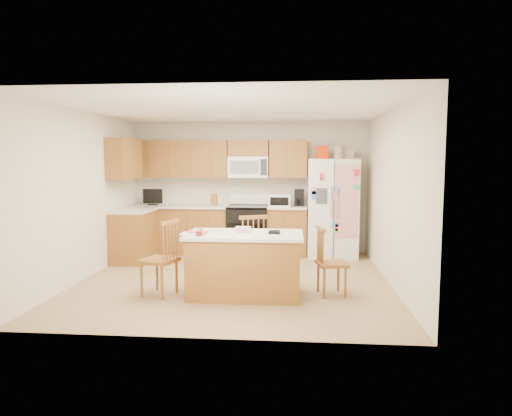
# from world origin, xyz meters

# --- Properties ---
(ground) EXTENTS (4.50, 4.50, 0.00)m
(ground) POSITION_xyz_m (0.00, 0.00, 0.00)
(ground) COLOR olive
(ground) RESTS_ON ground
(room_shell) EXTENTS (4.60, 4.60, 2.52)m
(room_shell) POSITION_xyz_m (0.00, 0.00, 1.44)
(room_shell) COLOR beige
(room_shell) RESTS_ON ground
(cabinetry) EXTENTS (3.36, 1.56, 2.15)m
(cabinetry) POSITION_xyz_m (-0.98, 1.79, 0.91)
(cabinetry) COLOR #96532B
(cabinetry) RESTS_ON ground
(stove) EXTENTS (0.76, 0.65, 1.13)m
(stove) POSITION_xyz_m (0.00, 1.94, 0.47)
(stove) COLOR black
(stove) RESTS_ON ground
(refrigerator) EXTENTS (0.90, 0.79, 2.04)m
(refrigerator) POSITION_xyz_m (1.57, 1.87, 0.92)
(refrigerator) COLOR white
(refrigerator) RESTS_ON ground
(island) EXTENTS (1.56, 0.89, 0.92)m
(island) POSITION_xyz_m (0.23, -0.75, 0.42)
(island) COLOR #96532B
(island) RESTS_ON ground
(windsor_chair_left) EXTENTS (0.52, 0.53, 1.00)m
(windsor_chair_left) POSITION_xyz_m (-0.87, -0.83, 0.47)
(windsor_chair_left) COLOR #96532B
(windsor_chair_left) RESTS_ON ground
(windsor_chair_back) EXTENTS (0.55, 0.54, 1.00)m
(windsor_chair_back) POSITION_xyz_m (0.24, -0.11, 0.47)
(windsor_chair_back) COLOR #96532B
(windsor_chair_back) RESTS_ON ground
(windsor_chair_right) EXTENTS (0.44, 0.46, 0.91)m
(windsor_chair_right) POSITION_xyz_m (1.35, -0.64, 0.43)
(windsor_chair_right) COLOR #96532B
(windsor_chair_right) RESTS_ON ground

